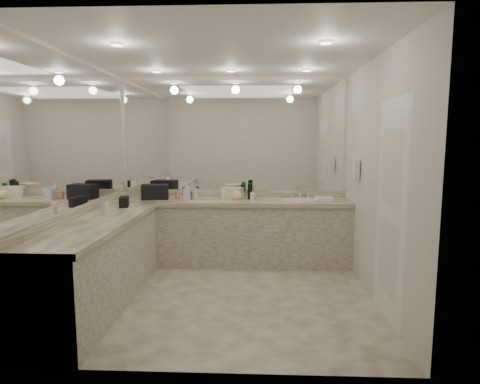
{
  "coord_description": "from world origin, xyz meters",
  "views": [
    {
      "loc": [
        0.34,
        -4.26,
        1.72
      ],
      "look_at": [
        0.14,
        0.4,
        1.11
      ],
      "focal_mm": 30.0,
      "sensor_mm": 36.0,
      "label": 1
    }
  ],
  "objects_px": {
    "wall_phone": "(356,170)",
    "cream_cosmetic_case": "(232,193)",
    "soap_bottle_a": "(187,191)",
    "soap_bottle_b": "(186,192)",
    "sink": "(302,200)",
    "black_toiletry_bag": "(155,192)",
    "soap_bottle_c": "(237,193)",
    "hand_towel": "(325,199)"
  },
  "relations": [
    {
      "from": "black_toiletry_bag",
      "to": "soap_bottle_c",
      "type": "relative_size",
      "value": 2.07
    },
    {
      "from": "black_toiletry_bag",
      "to": "soap_bottle_a",
      "type": "distance_m",
      "value": 0.44
    },
    {
      "from": "cream_cosmetic_case",
      "to": "sink",
      "type": "bearing_deg",
      "value": 16.78
    },
    {
      "from": "soap_bottle_a",
      "to": "soap_bottle_b",
      "type": "distance_m",
      "value": 0.12
    },
    {
      "from": "wall_phone",
      "to": "soap_bottle_a",
      "type": "xyz_separation_m",
      "value": [
        -2.2,
        0.58,
        -0.34
      ]
    },
    {
      "from": "soap_bottle_c",
      "to": "hand_towel",
      "type": "bearing_deg",
      "value": 0.39
    },
    {
      "from": "cream_cosmetic_case",
      "to": "soap_bottle_c",
      "type": "bearing_deg",
      "value": -35.41
    },
    {
      "from": "sink",
      "to": "soap_bottle_a",
      "type": "bearing_deg",
      "value": 177.0
    },
    {
      "from": "sink",
      "to": "wall_phone",
      "type": "bearing_deg",
      "value": -39.57
    },
    {
      "from": "black_toiletry_bag",
      "to": "cream_cosmetic_case",
      "type": "relative_size",
      "value": 1.27
    },
    {
      "from": "wall_phone",
      "to": "soap_bottle_a",
      "type": "relative_size",
      "value": 1.08
    },
    {
      "from": "soap_bottle_c",
      "to": "black_toiletry_bag",
      "type": "bearing_deg",
      "value": 179.06
    },
    {
      "from": "hand_towel",
      "to": "soap_bottle_a",
      "type": "bearing_deg",
      "value": 177.02
    },
    {
      "from": "sink",
      "to": "hand_towel",
      "type": "bearing_deg",
      "value": -2.85
    },
    {
      "from": "sink",
      "to": "soap_bottle_a",
      "type": "height_order",
      "value": "soap_bottle_a"
    },
    {
      "from": "wall_phone",
      "to": "cream_cosmetic_case",
      "type": "distance_m",
      "value": 1.71
    },
    {
      "from": "wall_phone",
      "to": "sink",
      "type": "bearing_deg",
      "value": 140.43
    },
    {
      "from": "black_toiletry_bag",
      "to": "cream_cosmetic_case",
      "type": "height_order",
      "value": "black_toiletry_bag"
    },
    {
      "from": "sink",
      "to": "black_toiletry_bag",
      "type": "xyz_separation_m",
      "value": [
        -2.03,
        -0.0,
        0.11
      ]
    },
    {
      "from": "hand_towel",
      "to": "soap_bottle_c",
      "type": "xyz_separation_m",
      "value": [
        -1.2,
        -0.01,
        0.07
      ]
    },
    {
      "from": "sink",
      "to": "black_toiletry_bag",
      "type": "bearing_deg",
      "value": -179.86
    },
    {
      "from": "hand_towel",
      "to": "soap_bottle_b",
      "type": "distance_m",
      "value": 1.9
    },
    {
      "from": "wall_phone",
      "to": "cream_cosmetic_case",
      "type": "xyz_separation_m",
      "value": [
        -1.56,
        0.58,
        -0.37
      ]
    },
    {
      "from": "cream_cosmetic_case",
      "to": "soap_bottle_c",
      "type": "xyz_separation_m",
      "value": [
        0.07,
        -0.1,
        0.01
      ]
    },
    {
      "from": "wall_phone",
      "to": "soap_bottle_b",
      "type": "relative_size",
      "value": 1.12
    },
    {
      "from": "wall_phone",
      "to": "soap_bottle_c",
      "type": "height_order",
      "value": "wall_phone"
    },
    {
      "from": "soap_bottle_c",
      "to": "soap_bottle_b",
      "type": "bearing_deg",
      "value": -179.29
    },
    {
      "from": "hand_towel",
      "to": "soap_bottle_a",
      "type": "height_order",
      "value": "soap_bottle_a"
    },
    {
      "from": "cream_cosmetic_case",
      "to": "soap_bottle_a",
      "type": "relative_size",
      "value": 1.28
    },
    {
      "from": "wall_phone",
      "to": "black_toiletry_bag",
      "type": "xyz_separation_m",
      "value": [
        -2.63,
        0.5,
        -0.35
      ]
    },
    {
      "from": "soap_bottle_a",
      "to": "soap_bottle_c",
      "type": "bearing_deg",
      "value": -8.71
    },
    {
      "from": "black_toiletry_bag",
      "to": "soap_bottle_a",
      "type": "relative_size",
      "value": 1.63
    },
    {
      "from": "soap_bottle_b",
      "to": "cream_cosmetic_case",
      "type": "bearing_deg",
      "value": 9.8
    },
    {
      "from": "cream_cosmetic_case",
      "to": "soap_bottle_b",
      "type": "xyz_separation_m",
      "value": [
        -0.63,
        -0.11,
        0.02
      ]
    },
    {
      "from": "wall_phone",
      "to": "cream_cosmetic_case",
      "type": "relative_size",
      "value": 0.84
    },
    {
      "from": "sink",
      "to": "hand_towel",
      "type": "xyz_separation_m",
      "value": [
        0.31,
        -0.02,
        0.02
      ]
    },
    {
      "from": "cream_cosmetic_case",
      "to": "soap_bottle_b",
      "type": "bearing_deg",
      "value": -148.86
    },
    {
      "from": "soap_bottle_a",
      "to": "soap_bottle_b",
      "type": "relative_size",
      "value": 1.04
    },
    {
      "from": "black_toiletry_bag",
      "to": "cream_cosmetic_case",
      "type": "distance_m",
      "value": 1.07
    },
    {
      "from": "soap_bottle_a",
      "to": "hand_towel",
      "type": "bearing_deg",
      "value": -2.98
    },
    {
      "from": "sink",
      "to": "soap_bottle_b",
      "type": "distance_m",
      "value": 1.59
    },
    {
      "from": "wall_phone",
      "to": "cream_cosmetic_case",
      "type": "height_order",
      "value": "wall_phone"
    }
  ]
}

